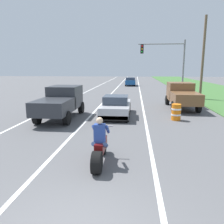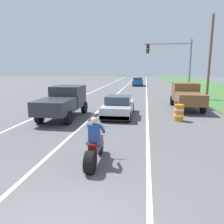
% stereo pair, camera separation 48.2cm
% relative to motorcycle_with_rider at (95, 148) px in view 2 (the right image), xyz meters
% --- Properties ---
extents(lane_stripe_left_solid, '(0.14, 120.00, 0.01)m').
position_rel_motorcycle_with_rider_xyz_m(lane_stripe_left_solid, '(-5.44, 16.65, -0.59)').
color(lane_stripe_left_solid, white).
rests_on(lane_stripe_left_solid, ground).
extents(lane_stripe_right_solid, '(0.14, 120.00, 0.01)m').
position_rel_motorcycle_with_rider_xyz_m(lane_stripe_right_solid, '(1.76, 16.65, -0.59)').
color(lane_stripe_right_solid, white).
rests_on(lane_stripe_right_solid, ground).
extents(lane_stripe_centre_dashed, '(0.14, 120.00, 0.01)m').
position_rel_motorcycle_with_rider_xyz_m(lane_stripe_centre_dashed, '(-1.84, 16.65, -0.59)').
color(lane_stripe_centre_dashed, white).
rests_on(lane_stripe_centre_dashed, ground).
extents(motorcycle_with_rider, '(0.70, 2.21, 1.62)m').
position_rel_motorcycle_with_rider_xyz_m(motorcycle_with_rider, '(0.00, 0.00, 0.00)').
color(motorcycle_with_rider, black).
rests_on(motorcycle_with_rider, ground).
extents(sports_car_silver, '(1.84, 4.30, 1.37)m').
position_rel_motorcycle_with_rider_xyz_m(sports_car_silver, '(-0.14, 7.67, 0.04)').
color(sports_car_silver, '#B7B7BC').
rests_on(sports_car_silver, ground).
extents(pickup_truck_left_lane_dark_grey, '(2.02, 4.80, 1.98)m').
position_rel_motorcycle_with_rider_xyz_m(pickup_truck_left_lane_dark_grey, '(-3.54, 6.58, 0.51)').
color(pickup_truck_left_lane_dark_grey, '#2D3035').
rests_on(pickup_truck_left_lane_dark_grey, ground).
extents(pickup_truck_right_shoulder_brown, '(2.02, 4.80, 1.98)m').
position_rel_motorcycle_with_rider_xyz_m(pickup_truck_right_shoulder_brown, '(4.79, 11.03, 0.51)').
color(pickup_truck_right_shoulder_brown, brown).
rests_on(pickup_truck_right_shoulder_brown, ground).
extents(traffic_light_mast_near, '(4.84, 0.34, 6.00)m').
position_rel_motorcycle_with_rider_xyz_m(traffic_light_mast_near, '(4.58, 17.48, 3.42)').
color(traffic_light_mast_near, gray).
rests_on(traffic_light_mast_near, ground).
extents(utility_pole_roadside, '(0.24, 0.24, 8.06)m').
position_rel_motorcycle_with_rider_xyz_m(utility_pole_roadside, '(7.63, 16.17, 3.44)').
color(utility_pole_roadside, brown).
rests_on(utility_pole_roadside, ground).
extents(construction_barrel_nearest, '(0.58, 0.58, 1.00)m').
position_rel_motorcycle_with_rider_xyz_m(construction_barrel_nearest, '(3.63, 6.81, -0.09)').
color(construction_barrel_nearest, orange).
rests_on(construction_barrel_nearest, ground).
extents(construction_barrel_mid, '(0.58, 0.58, 1.00)m').
position_rel_motorcycle_with_rider_xyz_m(construction_barrel_mid, '(4.24, 10.08, -0.09)').
color(construction_barrel_mid, orange).
rests_on(construction_barrel_mid, ground).
extents(distant_car_far_ahead, '(1.80, 4.00, 1.50)m').
position_rel_motorcycle_with_rider_xyz_m(distant_car_far_ahead, '(0.23, 33.41, 0.18)').
color(distant_car_far_ahead, '#194C8C').
rests_on(distant_car_far_ahead, ground).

